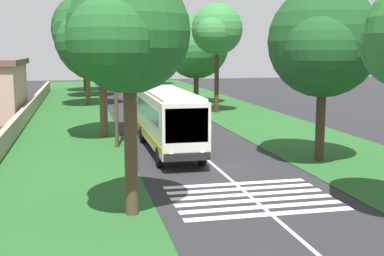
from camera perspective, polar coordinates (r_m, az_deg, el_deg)
ground at (r=27.04m, az=2.71°, el=-4.42°), size 160.00×160.00×0.00m
grass_verge_left at (r=40.88m, az=-14.14°, el=-0.11°), size 120.00×8.00×0.04m
grass_verge_right at (r=43.58m, az=7.95°, el=0.62°), size 120.00×8.00×0.04m
centre_line at (r=41.45m, az=-2.74°, el=0.25°), size 110.00×0.16×0.01m
coach_bus at (r=30.58m, az=-2.72°, el=1.22°), size 11.16×2.62×3.73m
zebra_crossing at (r=21.76m, az=6.70°, el=-7.77°), size 4.95×6.80×0.01m
trailing_car_0 at (r=48.23m, az=-2.28°, el=2.26°), size 4.30×1.78×1.43m
trailing_car_1 at (r=54.09m, az=-3.00°, el=2.98°), size 4.30×1.78×1.43m
trailing_car_2 at (r=63.52m, az=-4.61°, el=3.84°), size 4.30×1.78×1.43m
trailing_car_3 at (r=71.51m, az=-5.24°, el=4.39°), size 4.30×1.78×1.43m
trailing_minibus_0 at (r=79.66m, az=-8.67°, el=5.42°), size 6.00×2.14×2.53m
roadside_tree_left_0 at (r=18.51m, az=-7.57°, el=10.24°), size 5.37×4.45×9.02m
roadside_tree_left_1 at (r=77.33m, az=-12.23°, el=10.24°), size 8.50×7.46×12.19m
roadside_tree_left_2 at (r=57.45m, az=-12.08°, el=10.71°), size 8.77×7.45×12.13m
roadside_tree_left_3 at (r=68.87m, az=-11.84°, el=9.03°), size 8.33×7.02×10.28m
roadside_tree_left_4 at (r=36.38m, az=-10.41°, el=9.95°), size 7.94×6.57×10.42m
roadside_tree_right_0 at (r=28.77m, az=14.21°, el=9.06°), size 7.39×6.07×9.62m
roadside_tree_right_1 at (r=49.90m, az=2.66°, el=10.87°), size 6.13×4.95×10.57m
roadside_tree_right_2 at (r=58.40m, az=0.25°, el=8.94°), size 9.29×7.32×10.14m
roadside_tree_right_4 at (r=89.50m, az=-4.51°, el=10.28°), size 8.72×7.52×12.35m
utility_pole at (r=32.07m, az=-8.61°, el=5.48°), size 0.24×1.40×8.37m
roadside_wall at (r=45.96m, az=-18.25°, el=1.53°), size 70.00×0.40×1.30m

